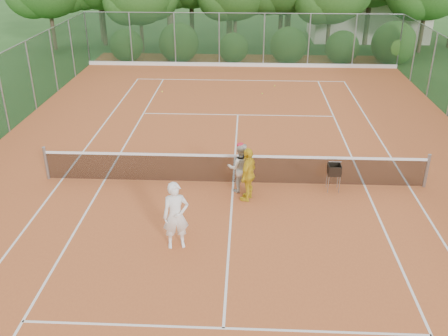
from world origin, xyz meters
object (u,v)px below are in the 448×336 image
Objects in this scene: player_center_grp at (240,167)px; ball_hopper at (334,170)px; player_white at (176,216)px; player_yellow at (248,174)px.

player_center_grp is 2.85m from ball_hopper.
player_yellow is at bearing 41.52° from player_white.
player_center_grp reaches higher than ball_hopper.
player_yellow is 2.69m from ball_hopper.
player_center_grp is (1.52, 3.04, -0.10)m from player_white.
player_white reaches higher than player_center_grp.
player_white is 1.11× the size of player_center_grp.
player_white is 1.08× the size of player_yellow.
player_white reaches higher than ball_hopper.
ball_hopper is (2.84, 0.17, -0.11)m from player_center_grp.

